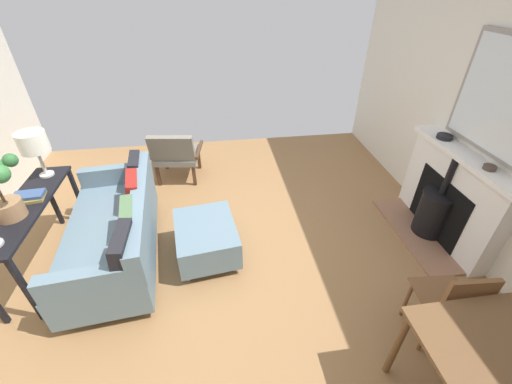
% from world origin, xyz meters
% --- Properties ---
extents(ground_plane, '(5.52, 5.55, 0.01)m').
position_xyz_m(ground_plane, '(0.00, 0.00, -0.00)').
color(ground_plane, olive).
extents(wall_left, '(0.12, 5.55, 2.81)m').
position_xyz_m(wall_left, '(-2.76, 0.00, 1.41)').
color(wall_left, silver).
rests_on(wall_left, ground).
extents(fireplace, '(0.58, 1.47, 1.04)m').
position_xyz_m(fireplace, '(-2.56, 0.03, 0.46)').
color(fireplace, '#93664C').
rests_on(fireplace, ground).
extents(mirror_over_mantel, '(0.04, 0.98, 1.03)m').
position_xyz_m(mirror_over_mantel, '(-2.67, 0.03, 1.61)').
color(mirror_over_mantel, gray).
extents(mantel_bowl_near, '(0.16, 0.16, 0.04)m').
position_xyz_m(mantel_bowl_near, '(-2.58, -0.33, 1.06)').
color(mantel_bowl_near, black).
rests_on(mantel_bowl_near, fireplace).
extents(mantel_bowl_far, '(0.11, 0.11, 0.04)m').
position_xyz_m(mantel_bowl_far, '(-2.58, 0.33, 1.06)').
color(mantel_bowl_far, '#47382D').
rests_on(mantel_bowl_far, fireplace).
extents(sofa, '(0.99, 1.82, 0.85)m').
position_xyz_m(sofa, '(0.97, -0.08, 0.37)').
color(sofa, '#B2B2B7').
rests_on(sofa, ground).
extents(ottoman, '(0.70, 0.82, 0.41)m').
position_xyz_m(ottoman, '(0.08, 0.03, 0.25)').
color(ottoman, '#B2B2B7').
rests_on(ottoman, ground).
extents(armchair_accent, '(0.75, 0.68, 0.78)m').
position_xyz_m(armchair_accent, '(0.47, -1.56, 0.44)').
color(armchair_accent, '#4C3321').
rests_on(armchair_accent, ground).
extents(console_table, '(0.36, 1.41, 0.77)m').
position_xyz_m(console_table, '(1.69, -0.07, 0.66)').
color(console_table, black).
rests_on(console_table, ground).
extents(table_lamp_near_end, '(0.27, 0.27, 0.49)m').
position_xyz_m(table_lamp_near_end, '(1.69, -0.60, 1.14)').
color(table_lamp_near_end, beige).
rests_on(table_lamp_near_end, console_table).
extents(book_stack, '(0.29, 0.23, 0.06)m').
position_xyz_m(book_stack, '(1.69, -0.17, 0.80)').
color(book_stack, olive).
rests_on(book_stack, console_table).
extents(dining_chair_near_fireplace, '(0.43, 0.43, 0.84)m').
position_xyz_m(dining_chair_near_fireplace, '(-1.77, 1.27, 0.50)').
color(dining_chair_near_fireplace, brown).
rests_on(dining_chair_near_fireplace, ground).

